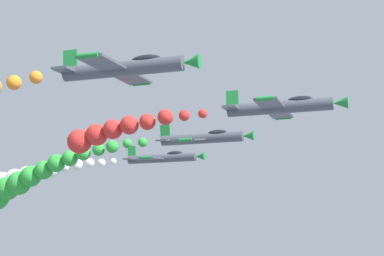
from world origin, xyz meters
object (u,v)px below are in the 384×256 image
airplane_left_outer (163,158)px  airplane_right_inner (125,68)px  airplane_lead (282,107)px  airplane_left_inner (203,138)px

airplane_left_outer → airplane_right_inner: bearing=15.6°
airplane_lead → airplane_left_inner: (-11.84, -10.38, 0.11)m
airplane_lead → airplane_right_inner: 15.65m
airplane_left_inner → airplane_right_inner: (24.67, 1.41, 0.31)m
airplane_lead → airplane_left_outer: size_ratio=1.00×
airplane_lead → airplane_left_outer: 30.04m
airplane_left_inner → airplane_right_inner: airplane_right_inner is taller
airplane_right_inner → airplane_left_outer: (-36.04, -10.08, -0.24)m
airplane_left_outer → airplane_lead: bearing=39.4°
airplane_right_inner → airplane_left_outer: airplane_right_inner is taller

